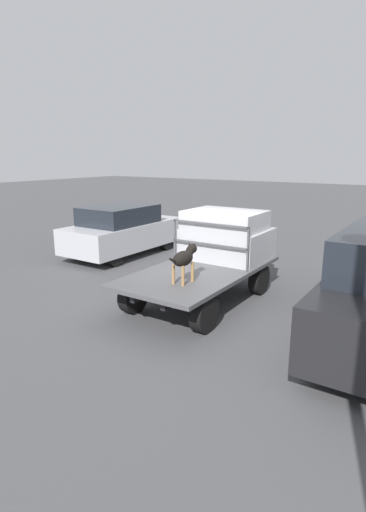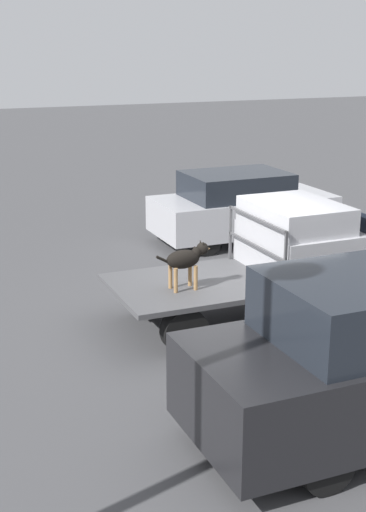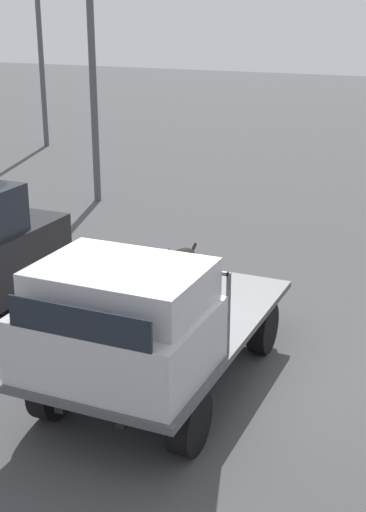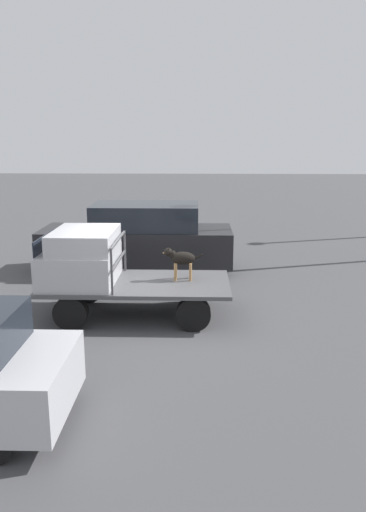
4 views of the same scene
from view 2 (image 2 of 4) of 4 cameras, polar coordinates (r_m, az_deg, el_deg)
ground_plane at (r=11.61m, az=4.10°, el=-5.16°), size 80.00×80.00×0.00m
flatbed_truck at (r=11.41m, az=4.16°, el=-2.58°), size 3.95×1.97×0.75m
truck_cab at (r=11.75m, az=9.23°, el=1.48°), size 1.50×1.85×1.12m
truck_headboard at (r=11.34m, az=5.87°, el=1.51°), size 0.04×1.85×0.93m
dog at (r=10.65m, az=0.29°, el=-0.24°), size 0.88×0.29×0.73m
parked_sedan at (r=16.03m, az=4.70°, el=3.97°), size 4.02×1.79×1.57m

